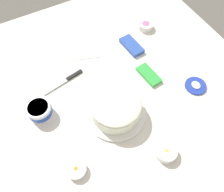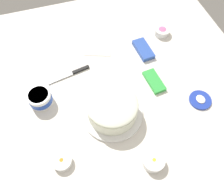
{
  "view_description": "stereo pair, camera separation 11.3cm",
  "coord_description": "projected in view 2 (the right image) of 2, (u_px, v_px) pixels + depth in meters",
  "views": [
    {
      "loc": [
        -0.56,
        0.29,
        1.0
      ],
      "look_at": [
        -0.04,
        0.01,
        0.04
      ],
      "focal_mm": 37.3,
      "sensor_mm": 36.0,
      "label": 1
    },
    {
      "loc": [
        -0.6,
        0.19,
        1.0
      ],
      "look_at": [
        -0.04,
        0.01,
        0.04
      ],
      "focal_mm": 37.3,
      "sensor_mm": 36.0,
      "label": 2
    }
  ],
  "objects": [
    {
      "name": "sprinkle_bowl_pink",
      "position": [
        162.0,
        31.0,
        1.38
      ],
      "size": [
        0.09,
        0.09,
        0.04
      ],
      "color": "white",
      "rests_on": "ground_plane"
    },
    {
      "name": "spreading_knife",
      "position": [
        72.0,
        73.0,
        1.24
      ],
      "size": [
        0.06,
        0.24,
        0.01
      ],
      "color": "silver",
      "rests_on": "ground_plane"
    },
    {
      "name": "frosting_tub",
      "position": [
        40.0,
        98.0,
        1.12
      ],
      "size": [
        0.11,
        0.11,
        0.07
      ],
      "color": "white",
      "rests_on": "ground_plane"
    },
    {
      "name": "frosted_cake",
      "position": [
        112.0,
        109.0,
        1.07
      ],
      "size": [
        0.29,
        0.29,
        0.12
      ],
      "color": "white",
      "rests_on": "ground_plane"
    },
    {
      "name": "paper_napkin",
      "position": [
        98.0,
        46.0,
        1.35
      ],
      "size": [
        0.19,
        0.19,
        0.01
      ],
      "primitive_type": "cube",
      "rotation": [
        0.0,
        0.0,
        -0.34
      ],
      "color": "white",
      "rests_on": "ground_plane"
    },
    {
      "name": "frosting_tub_lid",
      "position": [
        200.0,
        100.0,
        1.16
      ],
      "size": [
        0.11,
        0.11,
        0.02
      ],
      "color": "#233DAD",
      "rests_on": "ground_plane"
    },
    {
      "name": "candy_box_upper",
      "position": [
        143.0,
        49.0,
        1.32
      ],
      "size": [
        0.16,
        0.08,
        0.03
      ],
      "primitive_type": "cube",
      "rotation": [
        0.0,
        0.0,
        0.08
      ],
      "color": "#2D51B2",
      "rests_on": "ground_plane"
    },
    {
      "name": "sprinkle_bowl_orange",
      "position": [
        62.0,
        161.0,
        0.99
      ],
      "size": [
        0.09,
        0.09,
        0.03
      ],
      "color": "white",
      "rests_on": "ground_plane"
    },
    {
      "name": "candy_box_lower",
      "position": [
        154.0,
        81.0,
        1.21
      ],
      "size": [
        0.15,
        0.08,
        0.02
      ],
      "primitive_type": "cube",
      "rotation": [
        0.0,
        0.0,
        0.1
      ],
      "color": "green",
      "rests_on": "ground_plane"
    },
    {
      "name": "ground_plane",
      "position": [
        112.0,
        92.0,
        1.19
      ],
      "size": [
        1.54,
        1.54,
        0.0
      ],
      "primitive_type": "plane",
      "color": "silver"
    },
    {
      "name": "sprinkle_bowl_yellow",
      "position": [
        154.0,
        161.0,
        0.98
      ],
      "size": [
        0.09,
        0.09,
        0.04
      ],
      "color": "white",
      "rests_on": "ground_plane"
    }
  ]
}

